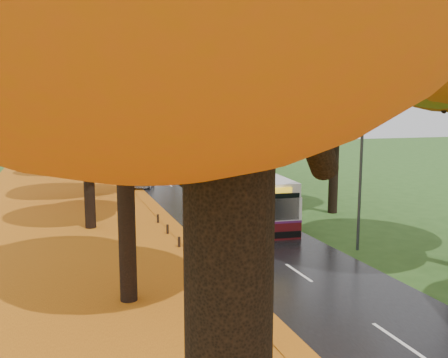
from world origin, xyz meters
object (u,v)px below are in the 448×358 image
car_silver (126,165)px  car_dark (119,160)px  streetlamp_mid (212,131)px  streetlamp_far (161,124)px  streetlamp_near (357,151)px  bus (250,193)px  car_white (142,177)px

car_silver → car_dark: 5.96m
car_silver → car_dark: size_ratio=0.94×
streetlamp_mid → streetlamp_far: 22.00m
streetlamp_near → bus: (-2.03, 7.92, -3.18)m
car_dark → streetlamp_near: bearing=-74.6°
car_white → bus: bearing=-55.8°
streetlamp_mid → streetlamp_far: bearing=90.0°
car_silver → car_dark: bearing=71.6°
streetlamp_far → car_dark: 9.42m
streetlamp_mid → car_dark: size_ratio=1.79×
streetlamp_near → car_silver: size_ratio=1.91×
car_white → car_dark: car_white is taller
streetlamp_far → car_dark: (-6.30, -5.74, -4.03)m
car_white → car_silver: (0.00, 10.36, -0.06)m
car_silver → streetlamp_far: bearing=43.3°
streetlamp_far → car_dark: size_ratio=1.79×
streetlamp_mid → car_dark: 17.89m
car_silver → streetlamp_near: bearing=-97.4°
car_white → car_dark: (0.00, 16.31, -0.10)m
car_silver → streetlamp_mid: bearing=-77.0°
streetlamp_mid → car_silver: size_ratio=1.91×
streetlamp_mid → car_silver: (-6.30, 10.30, -3.98)m
streetlamp_mid → car_white: size_ratio=1.81×
streetlamp_mid → streetlamp_far: same height
bus → car_silver: (-4.26, 24.38, -0.80)m
car_white → car_silver: car_white is taller
car_silver → car_dark: (0.00, 5.96, -0.04)m
streetlamp_mid → car_white: 7.42m
streetlamp_far → car_white: streetlamp_far is taller
streetlamp_far → bus: size_ratio=0.72×
streetlamp_mid → car_white: (-6.30, -0.05, -3.92)m
streetlamp_mid → car_dark: bearing=111.2°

